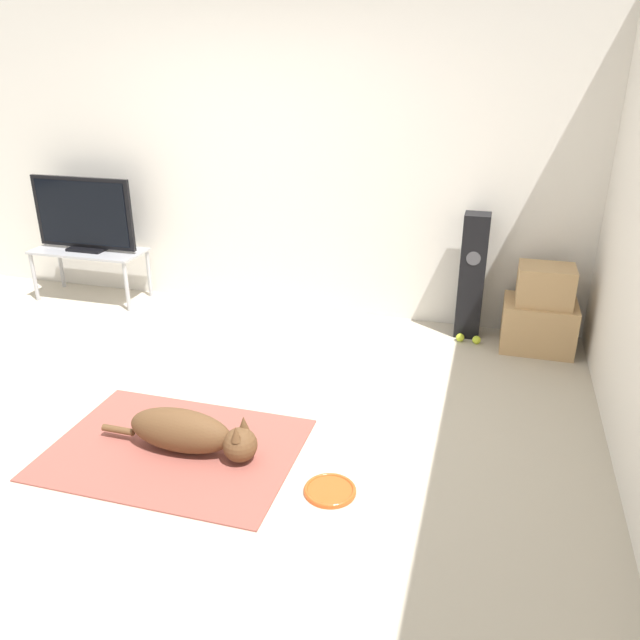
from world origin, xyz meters
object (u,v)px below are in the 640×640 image
Objects in this scene: cardboard_box_lower at (538,325)px; tennis_ball_by_boxes at (460,337)px; floor_speaker at (472,276)px; tennis_ball_near_speaker at (476,340)px; cardboard_box_upper at (545,285)px; dog at (191,433)px; frisbee at (330,490)px; tv_stand at (89,256)px; tv at (83,215)px.

tennis_ball_by_boxes is at bearing -175.27° from cardboard_box_lower.
floor_speaker is 0.51m from tennis_ball_near_speaker.
cardboard_box_upper is 6.16× the size of tennis_ball_near_speaker.
frisbee is (0.85, -0.12, -0.12)m from dog.
tv is (-0.00, 0.00, 0.38)m from tv_stand.
frisbee is 0.68× the size of cardboard_box_upper.
tv is (-3.96, -0.00, 0.61)m from cardboard_box_lower.
cardboard_box_lower is 0.63m from floor_speaker.
cardboard_box_upper is at bearing -13.29° from floor_speaker.
frisbee is at bearing -117.23° from cardboard_box_upper.
tennis_ball_near_speaker is at bearing 72.94° from frisbee.
tv is at bearing 179.21° from tennis_ball_by_boxes.
tennis_ball_near_speaker is (3.52, -0.06, -0.76)m from tv.
dog is at bearing 171.85° from frisbee.
frisbee is 2.38m from floor_speaker.
frisbee is 4.16× the size of tennis_ball_near_speaker.
cardboard_box_upper reaches higher than tv_stand.
cardboard_box_lower is at bearing 63.14° from frisbee.
frisbee is at bearing -103.77° from floor_speaker.
cardboard_box_upper is 0.67m from tennis_ball_near_speaker.
tv_stand is (-3.43, -0.11, -0.09)m from floor_speaker.
tv_stand reaches higher than frisbee.
dog reaches higher than tennis_ball_by_boxes.
dog is 2.81m from cardboard_box_lower.
frisbee is 2.41m from cardboard_box_lower.
tv reaches higher than tv_stand.
tennis_ball_by_boxes is (3.39, -0.05, -0.76)m from tv.
cardboard_box_upper reaches higher than frisbee.
tennis_ball_near_speaker is (0.13, -0.01, 0.00)m from tennis_ball_by_boxes.
floor_speaker reaches higher than tennis_ball_near_speaker.
tv reaches higher than frisbee.
floor_speaker is (-0.53, 0.11, 0.31)m from cardboard_box_lower.
tv is at bearing 179.07° from tennis_ball_near_speaker.
tv_stand is 3.41m from tennis_ball_by_boxes.
floor_speaker is at bearing 117.33° from tennis_ball_near_speaker.
tennis_ball_by_boxes is 0.13m from tennis_ball_near_speaker.
dog is 2.83m from cardboard_box_upper.
tennis_ball_by_boxes is (-0.04, -0.16, -0.47)m from floor_speaker.
cardboard_box_upper reaches higher than tennis_ball_near_speaker.
cardboard_box_lower is (1.94, 2.03, 0.05)m from dog.
tennis_ball_near_speaker is (0.09, -0.17, -0.47)m from floor_speaker.
tv reaches higher than floor_speaker.
tv_stand is at bearing 134.99° from dog.
tv is (-2.02, 2.02, 0.66)m from dog.
dog is 2.41m from tennis_ball_by_boxes.
tv is (-2.87, 2.15, 0.78)m from frisbee.
tv_stand is 15.55× the size of tennis_ball_near_speaker.
tennis_ball_near_speaker is (1.49, 1.97, -0.10)m from dog.
tv_stand is 1.05× the size of tv.
cardboard_box_upper is (1.95, 2.01, 0.39)m from dog.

